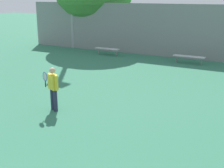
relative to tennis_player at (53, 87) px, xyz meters
name	(u,v)px	position (x,y,z in m)	size (l,w,h in m)	color
tennis_player	(53,87)	(0.00, 0.00, 0.00)	(0.54, 0.50, 1.52)	#282D47
bench_courtside_near	(189,57)	(1.98, 9.79, -0.46)	(1.83, 0.40, 0.44)	silver
bench_courtside_far	(107,49)	(-3.49, 9.79, -0.46)	(1.70, 0.40, 0.44)	silver
back_fence	(218,34)	(3.26, 11.13, 0.80)	(27.80, 0.06, 3.33)	gray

